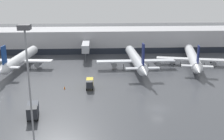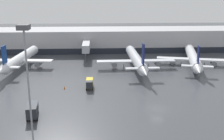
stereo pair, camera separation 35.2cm
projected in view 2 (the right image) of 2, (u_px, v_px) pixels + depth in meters
ground_plane at (157, 109)px, 60.85m from camera, size 320.00×320.00×0.00m
terminal_building at (127, 39)px, 119.02m from camera, size 160.00×29.21×9.00m
parked_jet_0 at (20, 59)px, 91.65m from camera, size 21.18×35.28×9.72m
parked_jet_2 at (136, 59)px, 90.94m from camera, size 25.52×36.32×10.56m
parked_jet_3 at (193, 58)px, 95.40m from camera, size 24.29×37.68×9.18m
service_truck_0 at (90, 83)px, 73.01m from camera, size 1.88×4.47×2.41m
service_truck_2 at (32, 110)px, 56.39m from camera, size 2.88×5.83×2.89m
traffic_cone_1 at (64, 87)px, 72.98m from camera, size 0.40×0.40×0.74m
apron_light_mast_1 at (26, 53)px, 43.37m from camera, size 1.80×1.80×19.87m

